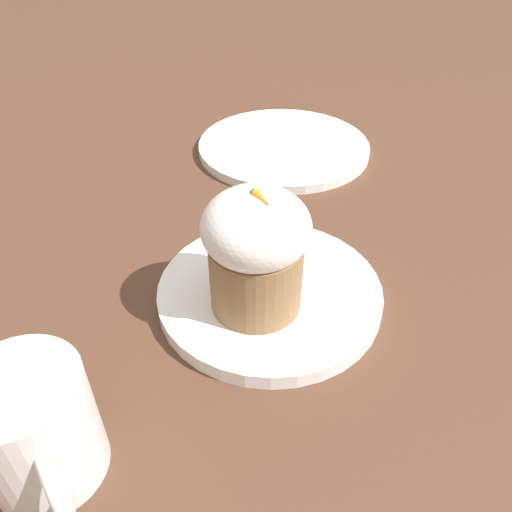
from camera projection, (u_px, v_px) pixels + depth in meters
ground_plane at (269, 298)px, 0.49m from camera, size 4.00×4.00×0.00m
dessert_plate at (270, 292)px, 0.48m from camera, size 0.22×0.22×0.02m
carrot_cake at (256, 249)px, 0.42m from camera, size 0.09×0.09×0.12m
spoon at (265, 277)px, 0.48m from camera, size 0.05×0.13×0.01m
coffee_cup at (36, 430)px, 0.32m from camera, size 0.11×0.08×0.09m
side_plate at (284, 147)px, 0.73m from camera, size 0.25×0.25×0.01m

